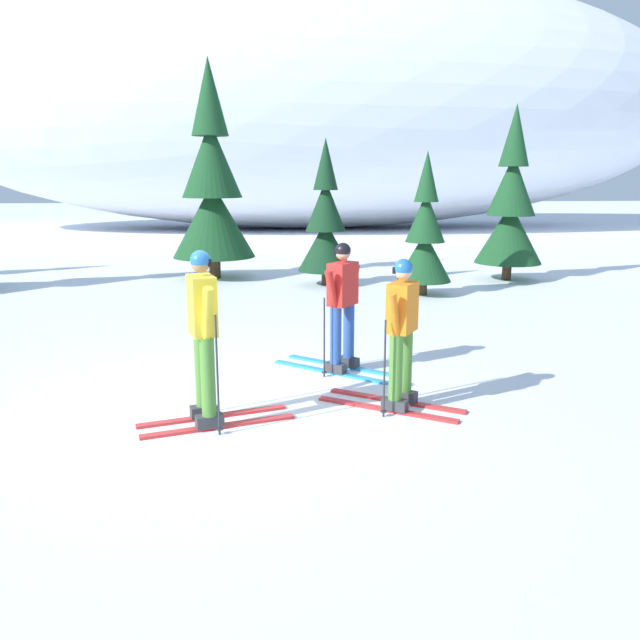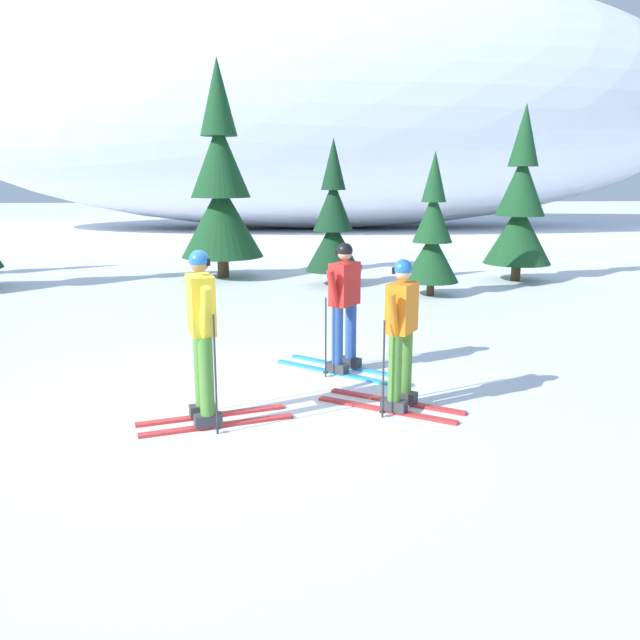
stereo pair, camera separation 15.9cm
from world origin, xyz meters
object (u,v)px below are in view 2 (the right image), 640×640
at_px(skier_yellow_jacket, 203,335).
at_px(pine_tree_center_right, 333,225).
at_px(skier_red_jacket, 344,306).
at_px(pine_tree_right, 432,236).
at_px(pine_tree_far_right, 520,209).
at_px(pine_tree_center_left, 221,189).
at_px(skier_orange_jacket, 401,333).

bearing_deg(skier_yellow_jacket, pine_tree_center_right, 75.81).
bearing_deg(pine_tree_center_right, skier_yellow_jacket, -104.19).
height_order(skier_yellow_jacket, skier_red_jacket, skier_yellow_jacket).
xyz_separation_m(pine_tree_center_right, pine_tree_right, (2.00, -1.57, -0.14)).
bearing_deg(skier_yellow_jacket, pine_tree_far_right, 52.83).
bearing_deg(pine_tree_center_left, skier_yellow_jacket, -87.14).
height_order(skier_yellow_jacket, pine_tree_far_right, pine_tree_far_right).
relative_size(skier_yellow_jacket, pine_tree_right, 0.59).
relative_size(skier_orange_jacket, pine_tree_right, 0.55).
relative_size(skier_yellow_jacket, pine_tree_center_right, 0.53).
bearing_deg(skier_orange_jacket, pine_tree_center_left, 104.91).
xyz_separation_m(skier_yellow_jacket, pine_tree_center_left, (-0.51, 10.14, 1.30)).
distance_m(pine_tree_center_right, pine_tree_right, 2.55).
bearing_deg(pine_tree_center_left, pine_tree_center_right, -26.95).
bearing_deg(skier_red_jacket, skier_orange_jacket, -72.53).
relative_size(skier_yellow_jacket, skier_orange_jacket, 1.09).
height_order(skier_red_jacket, pine_tree_center_right, pine_tree_center_right).
distance_m(skier_yellow_jacket, pine_tree_center_right, 9.04).
xyz_separation_m(skier_red_jacket, skier_orange_jacket, (0.46, -1.46, -0.02)).
distance_m(skier_yellow_jacket, skier_orange_jacket, 2.14).
bearing_deg(pine_tree_right, pine_tree_center_left, 148.00).
xyz_separation_m(skier_orange_jacket, pine_tree_center_left, (-2.63, 9.87, 1.39)).
distance_m(skier_red_jacket, pine_tree_right, 6.04).
distance_m(skier_orange_jacket, pine_tree_right, 7.24).
bearing_deg(pine_tree_far_right, pine_tree_right, -144.72).
height_order(pine_tree_right, pine_tree_far_right, pine_tree_far_right).
distance_m(skier_red_jacket, pine_tree_center_right, 7.07).
relative_size(skier_red_jacket, pine_tree_center_left, 0.32).
relative_size(skier_red_jacket, pine_tree_far_right, 0.40).
distance_m(skier_orange_jacket, pine_tree_center_left, 10.31).
distance_m(skier_yellow_jacket, pine_tree_center_left, 10.24).
bearing_deg(skier_orange_jacket, pine_tree_center_right, 89.38).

